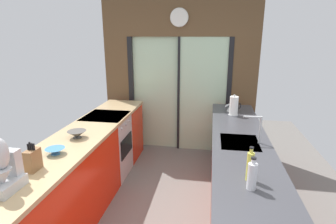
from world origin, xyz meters
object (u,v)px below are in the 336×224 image
object	(u,v)px
mixing_bowl_far	(77,134)
knife_block	(33,160)
paper_towel_roll	(234,106)
oven_range	(108,146)
soap_bottle_near	(252,176)
stand_mixer	(4,171)
kettle	(233,106)
soap_bottle_far	(250,166)
mixing_bowl_mid	(55,151)

from	to	relation	value
mixing_bowl_far	knife_block	distance (m)	0.76
mixing_bowl_far	paper_towel_roll	xyz separation A→B (m)	(1.78, 1.18, 0.09)
oven_range	soap_bottle_near	size ratio (longest dim) A/B	3.59
oven_range	stand_mixer	xyz separation A→B (m)	(0.02, -1.94, 0.63)
kettle	stand_mixer	bearing A→B (deg)	-125.71
mixing_bowl_far	soap_bottle_far	xyz separation A→B (m)	(1.78, -0.63, 0.08)
mixing_bowl_mid	kettle	distance (m)	2.56
oven_range	soap_bottle_near	world-z (taller)	soap_bottle_near
mixing_bowl_mid	paper_towel_roll	world-z (taller)	paper_towel_roll
paper_towel_roll	stand_mixer	bearing A→B (deg)	-128.31
mixing_bowl_mid	kettle	bearing A→B (deg)	45.99
knife_block	paper_towel_roll	size ratio (longest dim) A/B	0.84
oven_range	mixing_bowl_far	size ratio (longest dim) A/B	4.47
mixing_bowl_mid	paper_towel_roll	size ratio (longest dim) A/B	0.61
oven_range	soap_bottle_far	size ratio (longest dim) A/B	3.25
mixing_bowl_far	paper_towel_roll	size ratio (longest dim) A/B	0.68
oven_range	stand_mixer	distance (m)	2.04
paper_towel_roll	soap_bottle_far	bearing A→B (deg)	-90.00
kettle	soap_bottle_far	xyz separation A→B (m)	(-0.00, -2.04, 0.04)
knife_block	soap_bottle_far	xyz separation A→B (m)	(1.78, 0.13, 0.03)
oven_range	soap_bottle_far	distance (m)	2.41
oven_range	mixing_bowl_mid	world-z (taller)	mixing_bowl_mid
mixing_bowl_far	soap_bottle_near	size ratio (longest dim) A/B	0.80
mixing_bowl_far	soap_bottle_near	distance (m)	1.94
stand_mixer	soap_bottle_far	xyz separation A→B (m)	(1.78, 0.44, -0.04)
mixing_bowl_mid	mixing_bowl_far	xyz separation A→B (m)	(0.00, 0.43, 0.01)
paper_towel_roll	knife_block	bearing A→B (deg)	-132.53
kettle	soap_bottle_near	distance (m)	2.17
oven_range	soap_bottle_near	bearing A→B (deg)	-42.14
kettle	soap_bottle_near	world-z (taller)	soap_bottle_near
mixing_bowl_far	kettle	size ratio (longest dim) A/B	0.84
kettle	paper_towel_roll	bearing A→B (deg)	-90.44
soap_bottle_near	mixing_bowl_mid	bearing A→B (deg)	169.72
mixing_bowl_mid	soap_bottle_near	bearing A→B (deg)	-10.28
knife_block	mixing_bowl_mid	bearing A→B (deg)	90.00
mixing_bowl_far	soap_bottle_near	world-z (taller)	soap_bottle_near
mixing_bowl_mid	soap_bottle_near	size ratio (longest dim) A/B	0.72
soap_bottle_near	soap_bottle_far	world-z (taller)	soap_bottle_far
stand_mixer	paper_towel_roll	xyz separation A→B (m)	(1.78, 2.25, -0.03)
mixing_bowl_mid	mixing_bowl_far	bearing A→B (deg)	90.00
soap_bottle_near	paper_towel_roll	xyz separation A→B (m)	(0.00, 1.94, 0.03)
mixing_bowl_far	knife_block	xyz separation A→B (m)	(0.00, -0.76, 0.05)
kettle	mixing_bowl_far	bearing A→B (deg)	-141.64
stand_mixer	soap_bottle_near	size ratio (longest dim) A/B	1.64
mixing_bowl_mid	stand_mixer	distance (m)	0.65
oven_range	mixing_bowl_mid	bearing A→B (deg)	-89.19
stand_mixer	kettle	xyz separation A→B (m)	(1.78, 2.48, -0.08)
knife_block	soap_bottle_near	xyz separation A→B (m)	(1.78, -0.00, 0.01)
paper_towel_roll	kettle	bearing A→B (deg)	89.56
mixing_bowl_mid	stand_mixer	bearing A→B (deg)	-90.00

